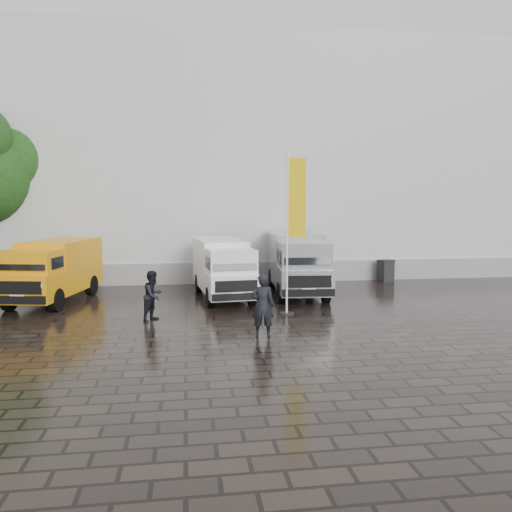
{
  "coord_description": "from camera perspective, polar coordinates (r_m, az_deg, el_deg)",
  "views": [
    {
      "loc": [
        -2.76,
        -15.56,
        3.82
      ],
      "look_at": [
        -0.26,
        2.2,
        1.9
      ],
      "focal_mm": 35.0,
      "sensor_mm": 36.0,
      "label": 1
    }
  ],
  "objects": [
    {
      "name": "exhibition_hall",
      "position": [
        31.99,
        0.57,
        10.01
      ],
      "size": [
        44.0,
        16.0,
        12.0
      ],
      "primitive_type": "cube",
      "color": "silver",
      "rests_on": "ground"
    },
    {
      "name": "ground",
      "position": [
        16.26,
        2.0,
        -7.49
      ],
      "size": [
        120.0,
        120.0,
        0.0
      ],
      "primitive_type": "plane",
      "color": "black",
      "rests_on": "ground"
    },
    {
      "name": "person_tent",
      "position": [
        16.61,
        -11.66,
        -4.45
      ],
      "size": [
        0.96,
        1.0,
        1.63
      ],
      "primitive_type": "imported",
      "rotation": [
        0.0,
        0.0,
        0.96
      ],
      "color": "black",
      "rests_on": "ground"
    },
    {
      "name": "van_white",
      "position": [
        20.1,
        -3.79,
        -1.51
      ],
      "size": [
        2.31,
        5.51,
        2.32
      ],
      "primitive_type": null,
      "rotation": [
        0.0,
        0.0,
        0.1
      ],
      "color": "white",
      "rests_on": "ground"
    },
    {
      "name": "flagpole",
      "position": [
        17.01,
        4.21,
        3.77
      ],
      "size": [
        0.88,
        0.5,
        5.54
      ],
      "color": "black",
      "rests_on": "ground"
    },
    {
      "name": "van_yellow",
      "position": [
        20.7,
        -22.18,
        -1.69
      ],
      "size": [
        2.96,
        5.38,
        2.35
      ],
      "primitive_type": null,
      "rotation": [
        0.0,
        0.0,
        -0.21
      ],
      "color": "orange",
      "rests_on": "ground"
    },
    {
      "name": "van_silver",
      "position": [
        20.93,
        4.68,
        -0.92
      ],
      "size": [
        2.38,
        5.98,
        2.53
      ],
      "primitive_type": null,
      "rotation": [
        0.0,
        0.0,
        -0.07
      ],
      "color": "#A9ACAE",
      "rests_on": "ground"
    },
    {
      "name": "wheelie_bin",
      "position": [
        25.02,
        14.59,
        -1.63
      ],
      "size": [
        0.78,
        0.78,
        1.08
      ],
      "primitive_type": "cube",
      "rotation": [
        0.0,
        0.0,
        0.23
      ],
      "color": "black",
      "rests_on": "ground"
    },
    {
      "name": "person_front",
      "position": [
        14.26,
        0.76,
        -5.67
      ],
      "size": [
        0.74,
        0.57,
        1.82
      ],
      "primitive_type": "imported",
      "rotation": [
        0.0,
        0.0,
        2.92
      ],
      "color": "black",
      "rests_on": "ground"
    },
    {
      "name": "hall_plinth",
      "position": [
        24.22,
        3.4,
        -1.79
      ],
      "size": [
        44.0,
        0.15,
        1.0
      ],
      "primitive_type": "cube",
      "color": "gray",
      "rests_on": "ground"
    }
  ]
}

